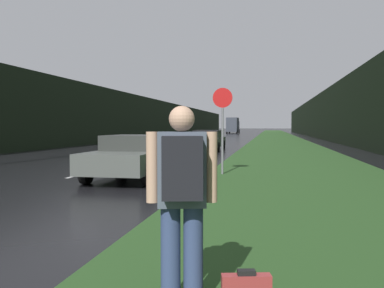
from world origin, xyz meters
TOP-DOWN VIEW (x-y plane):
  - grass_verge at (7.01, 40.00)m, footprint 6.00×240.00m
  - lane_stripe_c at (0.00, 12.20)m, footprint 0.12×3.00m
  - lane_stripe_d at (0.00, 19.20)m, footprint 0.12×3.00m
  - lane_stripe_e at (0.00, 26.20)m, footprint 0.12×3.00m
  - lane_stripe_f at (0.00, 33.20)m, footprint 0.12×3.00m
  - treeline_far_side at (-10.01, 50.00)m, footprint 2.00×140.00m
  - treeline_near_side at (13.01, 50.00)m, footprint 2.00×140.00m
  - stop_sign at (4.52, 12.51)m, footprint 0.64×0.07m
  - hitchhiker_with_backpack at (5.31, 2.78)m, footprint 0.59×0.48m
  - car_passing_near at (2.01, 11.06)m, footprint 1.96×4.30m
  - car_passing_far at (2.01, 25.60)m, footprint 2.00×4.76m
  - delivery_truck at (-2.01, 88.73)m, footprint 2.45×8.44m

SIDE VIEW (x-z plane):
  - lane_stripe_c at x=0.00m, z-range 0.00..0.01m
  - lane_stripe_d at x=0.00m, z-range 0.00..0.01m
  - lane_stripe_e at x=0.00m, z-range 0.00..0.01m
  - lane_stripe_f at x=0.00m, z-range 0.00..0.01m
  - grass_verge at x=7.01m, z-range 0.00..0.02m
  - car_passing_far at x=2.01m, z-range 0.01..1.33m
  - car_passing_near at x=2.01m, z-range 0.02..1.33m
  - hitchhiker_with_backpack at x=5.31m, z-range 0.13..1.87m
  - stop_sign at x=4.52m, z-range 0.29..3.10m
  - delivery_truck at x=-2.01m, z-range 0.10..3.53m
  - treeline_far_side at x=-10.01m, z-range 0.00..5.18m
  - treeline_near_side at x=13.01m, z-range 0.00..5.67m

